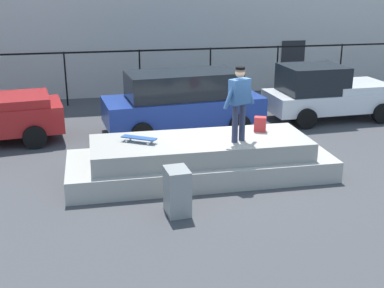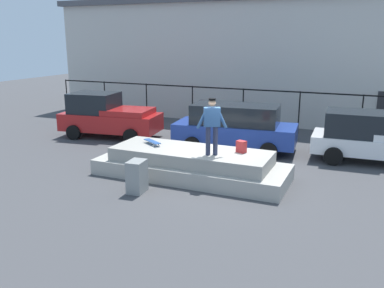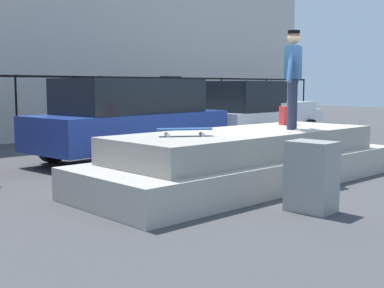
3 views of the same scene
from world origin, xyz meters
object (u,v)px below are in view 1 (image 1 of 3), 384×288
skateboard (139,138)px  utility_box (177,191)px  skateboarder (239,99)px  backpack (260,124)px  car_blue_hatchback_mid (183,100)px  car_white_pickup_far (328,92)px

skateboard → utility_box: (0.54, -1.90, -0.54)m
skateboarder → utility_box: (-1.69, -1.54, -1.43)m
skateboard → backpack: 2.97m
skateboarder → car_blue_hatchback_mid: (-0.54, 3.96, -0.94)m
skateboarder → car_white_pickup_far: 6.25m
skateboard → utility_box: 2.04m
car_blue_hatchback_mid → skateboarder: bearing=-82.3°
car_white_pickup_far → utility_box: car_white_pickup_far is taller
skateboard → car_white_pickup_far: bearing=31.5°
car_blue_hatchback_mid → utility_box: 5.64m
backpack → car_white_pickup_far: 5.21m
backpack → utility_box: bearing=64.6°
skateboard → skateboarder: bearing=-9.3°
skateboard → car_white_pickup_far: 7.70m
skateboard → backpack: size_ratio=2.22×
skateboarder → backpack: skateboarder is taller
car_white_pickup_far → car_blue_hatchback_mid: bearing=-175.1°
car_blue_hatchback_mid → car_white_pickup_far: car_blue_hatchback_mid is taller
skateboarder → backpack: bearing=40.4°
backpack → car_white_pickup_far: size_ratio=0.08×
skateboarder → car_blue_hatchback_mid: size_ratio=0.35×
backpack → utility_box: backpack is taller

